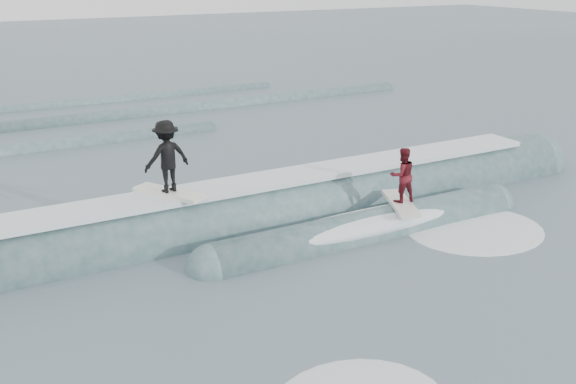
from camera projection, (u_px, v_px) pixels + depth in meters
ground at (336, 264)px, 15.31m from camera, size 160.00×160.00×0.00m
breaking_wave at (287, 219)px, 17.93m from camera, size 23.10×3.93×2.29m
surfer_black at (167, 159)px, 16.06m from camera, size 1.51×1.99×1.94m
surfer_red at (402, 179)px, 17.12m from camera, size 1.27×2.06×1.59m
whitewater at (497, 267)px, 15.20m from camera, size 11.52×8.15×0.10m
far_swells at (103, 122)px, 29.31m from camera, size 34.62×8.65×0.80m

